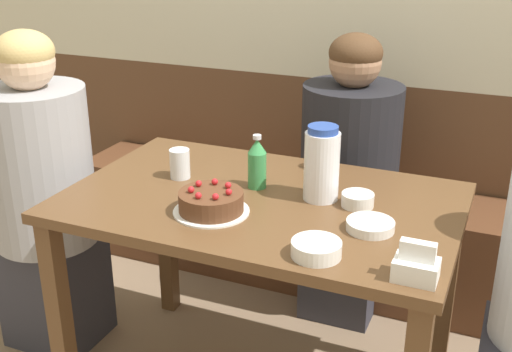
{
  "coord_description": "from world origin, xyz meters",
  "views": [
    {
      "loc": [
        0.72,
        -1.74,
        1.6
      ],
      "look_at": [
        -0.04,
        0.05,
        0.82
      ],
      "focal_mm": 45.0,
      "sensor_mm": 36.0,
      "label": 1
    }
  ],
  "objects_px": {
    "bench_seat": "(330,236)",
    "bowl_rice_small": "(316,249)",
    "birthday_cake": "(211,202)",
    "bowl_side_dish": "(358,200)",
    "water_pitcher": "(322,164)",
    "glass_water_tall": "(321,158)",
    "bowl_soup_white": "(370,225)",
    "glass_tumbler_short": "(180,164)",
    "person_grey_tee": "(348,179)",
    "soju_bottle": "(257,163)",
    "person_teal_shirt": "(43,196)",
    "napkin_holder": "(416,266)"
  },
  "relations": [
    {
      "from": "soju_bottle",
      "to": "bowl_rice_small",
      "type": "height_order",
      "value": "soju_bottle"
    },
    {
      "from": "bowl_rice_small",
      "to": "bowl_side_dish",
      "type": "height_order",
      "value": "same"
    },
    {
      "from": "bowl_rice_small",
      "to": "glass_tumbler_short",
      "type": "distance_m",
      "value": 0.7
    },
    {
      "from": "birthday_cake",
      "to": "glass_tumbler_short",
      "type": "height_order",
      "value": "glass_tumbler_short"
    },
    {
      "from": "bench_seat",
      "to": "water_pitcher",
      "type": "relative_size",
      "value": 10.3
    },
    {
      "from": "glass_tumbler_short",
      "to": "person_grey_tee",
      "type": "bearing_deg",
      "value": 54.11
    },
    {
      "from": "bowl_rice_small",
      "to": "birthday_cake",
      "type": "bearing_deg",
      "value": 160.43
    },
    {
      "from": "water_pitcher",
      "to": "bowl_soup_white",
      "type": "xyz_separation_m",
      "value": [
        0.2,
        -0.16,
        -0.1
      ]
    },
    {
      "from": "birthday_cake",
      "to": "glass_tumbler_short",
      "type": "distance_m",
      "value": 0.31
    },
    {
      "from": "soju_bottle",
      "to": "glass_tumbler_short",
      "type": "bearing_deg",
      "value": -174.82
    },
    {
      "from": "glass_tumbler_short",
      "to": "bowl_side_dish",
      "type": "bearing_deg",
      "value": 0.81
    },
    {
      "from": "bench_seat",
      "to": "person_grey_tee",
      "type": "height_order",
      "value": "person_grey_tee"
    },
    {
      "from": "bowl_rice_small",
      "to": "napkin_holder",
      "type": "bearing_deg",
      "value": -3.85
    },
    {
      "from": "birthday_cake",
      "to": "bowl_rice_small",
      "type": "height_order",
      "value": "birthday_cake"
    },
    {
      "from": "glass_tumbler_short",
      "to": "glass_water_tall",
      "type": "bearing_deg",
      "value": 33.19
    },
    {
      "from": "water_pitcher",
      "to": "glass_tumbler_short",
      "type": "bearing_deg",
      "value": -177.84
    },
    {
      "from": "bench_seat",
      "to": "birthday_cake",
      "type": "bearing_deg",
      "value": -95.57
    },
    {
      "from": "bench_seat",
      "to": "water_pitcher",
      "type": "distance_m",
      "value": 1.02
    },
    {
      "from": "bench_seat",
      "to": "bowl_side_dish",
      "type": "distance_m",
      "value": 1.0
    },
    {
      "from": "bowl_soup_white",
      "to": "glass_water_tall",
      "type": "relative_size",
      "value": 1.83
    },
    {
      "from": "bowl_rice_small",
      "to": "soju_bottle",
      "type": "bearing_deg",
      "value": 131.48
    },
    {
      "from": "bowl_rice_small",
      "to": "glass_water_tall",
      "type": "height_order",
      "value": "glass_water_tall"
    },
    {
      "from": "water_pitcher",
      "to": "glass_water_tall",
      "type": "height_order",
      "value": "water_pitcher"
    },
    {
      "from": "birthday_cake",
      "to": "person_teal_shirt",
      "type": "distance_m",
      "value": 0.82
    },
    {
      "from": "glass_water_tall",
      "to": "glass_tumbler_short",
      "type": "distance_m",
      "value": 0.5
    },
    {
      "from": "glass_water_tall",
      "to": "soju_bottle",
      "type": "bearing_deg",
      "value": -119.71
    },
    {
      "from": "water_pitcher",
      "to": "person_grey_tee",
      "type": "height_order",
      "value": "person_grey_tee"
    },
    {
      "from": "bowl_soup_white",
      "to": "bowl_side_dish",
      "type": "distance_m",
      "value": 0.17
    },
    {
      "from": "soju_bottle",
      "to": "person_grey_tee",
      "type": "height_order",
      "value": "person_grey_tee"
    },
    {
      "from": "bench_seat",
      "to": "bowl_rice_small",
      "type": "distance_m",
      "value": 1.29
    },
    {
      "from": "water_pitcher",
      "to": "person_grey_tee",
      "type": "bearing_deg",
      "value": 95.89
    },
    {
      "from": "person_teal_shirt",
      "to": "glass_water_tall",
      "type": "bearing_deg",
      "value": 18.92
    },
    {
      "from": "bowl_soup_white",
      "to": "person_teal_shirt",
      "type": "bearing_deg",
      "value": 176.55
    },
    {
      "from": "birthday_cake",
      "to": "bench_seat",
      "type": "bearing_deg",
      "value": 84.43
    },
    {
      "from": "person_teal_shirt",
      "to": "person_grey_tee",
      "type": "relative_size",
      "value": 1.04
    },
    {
      "from": "birthday_cake",
      "to": "person_grey_tee",
      "type": "xyz_separation_m",
      "value": [
        0.21,
        0.82,
        -0.2
      ]
    },
    {
      "from": "glass_tumbler_short",
      "to": "bench_seat",
      "type": "bearing_deg",
      "value": 67.56
    },
    {
      "from": "napkin_holder",
      "to": "bowl_soup_white",
      "type": "relative_size",
      "value": 0.79
    },
    {
      "from": "bench_seat",
      "to": "bowl_rice_small",
      "type": "height_order",
      "value": "bowl_rice_small"
    },
    {
      "from": "person_grey_tee",
      "to": "glass_water_tall",
      "type": "bearing_deg",
      "value": -3.39
    },
    {
      "from": "bowl_soup_white",
      "to": "glass_water_tall",
      "type": "height_order",
      "value": "glass_water_tall"
    },
    {
      "from": "person_grey_tee",
      "to": "water_pitcher",
      "type": "bearing_deg",
      "value": 5.89
    },
    {
      "from": "glass_water_tall",
      "to": "bowl_soup_white",
      "type": "bearing_deg",
      "value": -55.82
    },
    {
      "from": "bowl_side_dish",
      "to": "water_pitcher",
      "type": "bearing_deg",
      "value": 175.36
    },
    {
      "from": "soju_bottle",
      "to": "bowl_rice_small",
      "type": "bearing_deg",
      "value": -48.52
    },
    {
      "from": "bowl_side_dish",
      "to": "glass_tumbler_short",
      "type": "bearing_deg",
      "value": -179.19
    },
    {
      "from": "napkin_holder",
      "to": "bowl_soup_white",
      "type": "xyz_separation_m",
      "value": [
        -0.17,
        0.22,
        -0.02
      ]
    },
    {
      "from": "bench_seat",
      "to": "soju_bottle",
      "type": "relative_size",
      "value": 13.67
    },
    {
      "from": "bench_seat",
      "to": "napkin_holder",
      "type": "relative_size",
      "value": 22.71
    },
    {
      "from": "soju_bottle",
      "to": "person_teal_shirt",
      "type": "relative_size",
      "value": 0.15
    }
  ]
}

